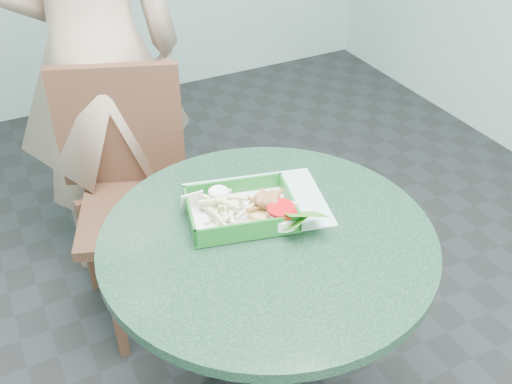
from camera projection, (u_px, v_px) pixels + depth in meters
name	position (u px, v px, depth m)	size (l,w,h in m)	color
cafe_table	(267.00, 288.00, 1.64)	(0.87, 0.87, 0.75)	#28292E
dining_chair	(135.00, 180.00, 2.15)	(0.45, 0.45, 0.93)	#57301E
diner_person	(85.00, 3.00, 2.01)	(0.80, 0.53, 2.20)	#CDA68B
placemat	(257.00, 210.00, 1.65)	(0.37, 0.28, 0.00)	#9ECAC4
food_basket	(241.00, 219.00, 1.59)	(0.27, 0.20, 0.06)	#17661F
crab_sandwich	(267.00, 205.00, 1.58)	(0.11, 0.11, 0.07)	tan
fries_pile	(227.00, 215.00, 1.56)	(0.11, 0.13, 0.05)	beige
sauce_ramekin	(216.00, 204.00, 1.59)	(0.05, 0.05, 0.03)	white
garnish_cup	(289.00, 215.00, 1.56)	(0.13, 0.13, 0.05)	white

